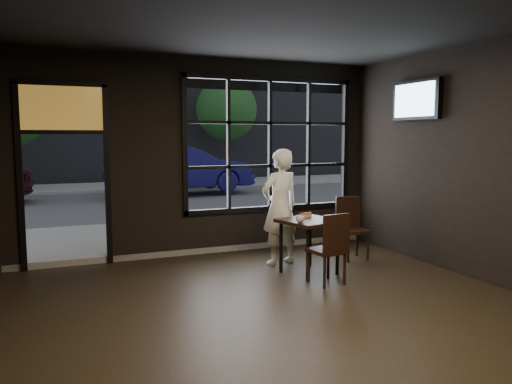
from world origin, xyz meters
name	(u,v)px	position (x,y,z in m)	size (l,w,h in m)	color
floor	(303,329)	(0.00, 0.00, -0.01)	(6.00, 7.00, 0.02)	black
ceiling	(307,1)	(0.00, 0.00, 3.21)	(6.00, 7.00, 0.02)	black
window_frame	(270,145)	(1.20, 3.50, 1.80)	(3.06, 0.12, 2.28)	black
stained_transom	(62,108)	(-2.10, 3.50, 2.35)	(1.20, 0.06, 0.70)	orange
street_asphalt	(95,173)	(0.00, 24.00, -0.02)	(60.00, 41.00, 0.04)	#545456
building_across	(91,26)	(0.00, 23.00, 7.50)	(28.00, 12.00, 15.00)	#5B5956
cafe_table	(309,246)	(1.04, 1.77, 0.39)	(0.72, 0.72, 0.78)	black
chair_near	(327,248)	(1.02, 1.26, 0.48)	(0.41, 0.41, 0.95)	black
chair_window	(353,228)	(2.09, 2.26, 0.49)	(0.42, 0.42, 0.98)	black
man	(280,207)	(0.89, 2.43, 0.88)	(0.64, 0.42, 1.76)	white
hotdog	(305,215)	(1.07, 1.95, 0.81)	(0.20, 0.08, 0.06)	tan
cup	(300,219)	(0.80, 1.62, 0.83)	(0.12, 0.12, 0.10)	silver
tv	(416,100)	(2.93, 1.88, 2.49)	(0.12, 1.03, 0.60)	black
navy_car	(181,169)	(1.71, 11.76, 0.88)	(1.64, 4.71, 1.55)	#100E47
tree_left	(11,115)	(-3.40, 14.60, 2.66)	(2.22, 2.22, 3.78)	#332114
tree_right	(227,110)	(4.53, 15.25, 3.01)	(2.51, 2.51, 4.28)	#332114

